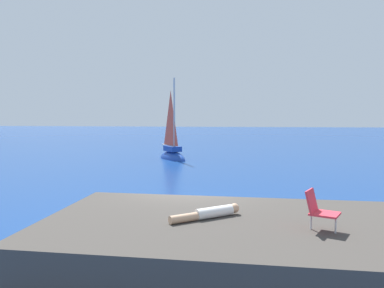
# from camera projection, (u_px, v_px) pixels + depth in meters

# --- Properties ---
(ground_plane) EXTENTS (160.00, 160.00, 0.00)m
(ground_plane) POSITION_uv_depth(u_px,v_px,m) (192.00, 219.00, 12.03)
(ground_plane) COLOR navy
(shore_ledge) EXTENTS (8.46, 5.07, 1.02)m
(shore_ledge) POSITION_uv_depth(u_px,v_px,m) (234.00, 244.00, 8.31)
(shore_ledge) COLOR #423D38
(shore_ledge) RESTS_ON ground
(boulder_seaward) EXTENTS (0.79, 0.90, 0.53)m
(boulder_seaward) POSITION_uv_depth(u_px,v_px,m) (174.00, 226.00, 11.35)
(boulder_seaward) COLOR #40403A
(boulder_seaward) RESTS_ON ground
(boulder_inland) EXTENTS (1.86, 1.92, 1.01)m
(boulder_inland) POSITION_uv_depth(u_px,v_px,m) (205.00, 226.00, 11.33)
(boulder_inland) COLOR #443A3A
(boulder_inland) RESTS_ON ground
(sailboat_near) EXTENTS (2.86, 3.38, 6.35)m
(sailboat_near) POSITION_uv_depth(u_px,v_px,m) (172.00, 154.00, 27.69)
(sailboat_near) COLOR #193D99
(sailboat_near) RESTS_ON ground
(person_sunbather) EXTENTS (1.49, 1.16, 0.25)m
(person_sunbather) POSITION_uv_depth(u_px,v_px,m) (209.00, 213.00, 8.45)
(person_sunbather) COLOR white
(person_sunbather) RESTS_ON shore_ledge
(beach_chair) EXTENTS (0.74, 0.69, 0.80)m
(beach_chair) POSITION_uv_depth(u_px,v_px,m) (319.00, 208.00, 7.55)
(beach_chair) COLOR #E03342
(beach_chair) RESTS_ON shore_ledge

